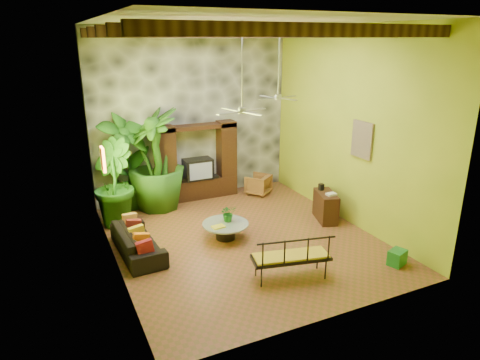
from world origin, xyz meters
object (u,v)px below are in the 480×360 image
ceiling_fan_back (278,89)px  tall_plant_a (127,160)px  iron_bench (293,256)px  sofa (137,242)px  ceiling_fan_front (242,101)px  side_console (326,206)px  green_bin (397,258)px  coffee_table (226,229)px  entertainment_center (198,167)px  tall_plant_b (112,183)px  tall_plant_c (156,160)px  wicker_armchair (258,184)px

ceiling_fan_back → tall_plant_a: (-3.68, 1.91, -1.97)m
iron_bench → sofa: bearing=149.3°
ceiling_fan_front → tall_plant_a: 4.44m
ceiling_fan_back → iron_bench: bearing=-114.1°
ceiling_fan_front → side_console: bearing=9.7°
sofa → green_bin: bearing=-123.1°
tall_plant_a → coffee_table: size_ratio=2.55×
entertainment_center → ceiling_fan_back: 3.50m
tall_plant_b → green_bin: tall_plant_b is taller
tall_plant_c → green_bin: 6.74m
tall_plant_c → side_console: size_ratio=2.99×
entertainment_center → wicker_armchair: (1.81, -0.51, -0.65)m
sofa → tall_plant_a: bearing=-11.1°
coffee_table → iron_bench: iron_bench is taller
sofa → iron_bench: bearing=-136.0°
tall_plant_c → wicker_armchair: bearing=-3.8°
sofa → iron_bench: (2.59, -2.43, 0.24)m
ceiling_fan_front → tall_plant_a: ceiling_fan_front is taller
ceiling_fan_back → ceiling_fan_front: bearing=-138.4°
entertainment_center → coffee_table: 3.08m
tall_plant_b → wicker_armchair: bearing=5.4°
green_bin → iron_bench: bearing=169.1°
tall_plant_c → iron_bench: bearing=-73.9°
tall_plant_b → side_console: 5.63m
wicker_armchair → tall_plant_b: 4.55m
tall_plant_a → tall_plant_b: (-0.57, -0.89, -0.31)m
tall_plant_a → green_bin: 7.40m
tall_plant_a → side_console: size_ratio=3.00×
wicker_armchair → side_console: (0.70, -2.57, 0.07)m
tall_plant_b → iron_bench: size_ratio=1.36×
tall_plant_a → tall_plant_c: 0.80m
side_console → tall_plant_b: bearing=175.5°
ceiling_fan_back → side_console: bearing=-51.6°
tall_plant_b → coffee_table: (2.27, -2.05, -0.87)m
ceiling_fan_front → wicker_armchair: ceiling_fan_front is taller
iron_bench → tall_plant_a: bearing=125.0°
coffee_table → wicker_armchair: bearing=48.6°
sofa → wicker_armchair: 4.89m
tall_plant_b → ceiling_fan_back: bearing=-13.4°
entertainment_center → wicker_armchair: bearing=-15.6°
ceiling_fan_front → tall_plant_b: (-2.45, 2.61, -2.28)m
entertainment_center → tall_plant_b: 2.81m
wicker_armchair → tall_plant_b: bearing=-31.5°
tall_plant_b → green_bin: 7.08m
wicker_armchair → tall_plant_c: bearing=-40.6°
sofa → tall_plant_b: (-0.17, 1.92, 0.83)m
ceiling_fan_back → wicker_armchair: bearing=81.8°
wicker_armchair → tall_plant_a: (-3.88, 0.47, 1.12)m
tall_plant_a → ceiling_fan_back: bearing=-27.4°
entertainment_center → tall_plant_a: bearing=-179.1°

